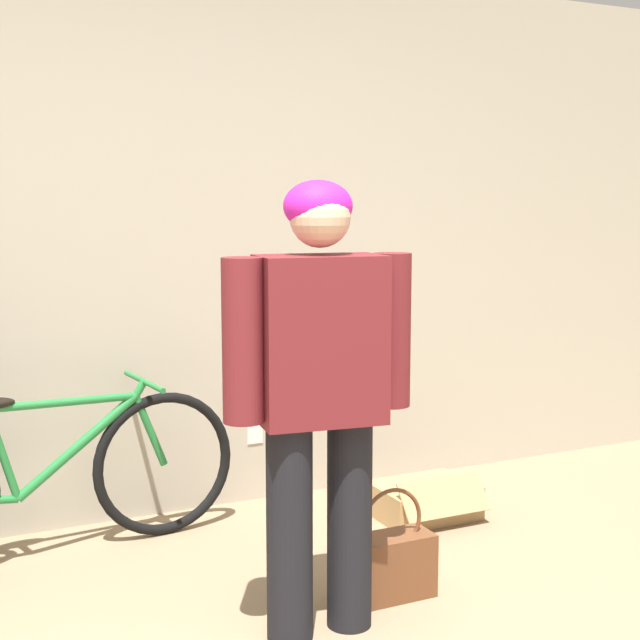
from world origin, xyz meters
name	(u,v)px	position (x,y,z in m)	size (l,w,h in m)	color
wall_back	(139,243)	(0.00, 2.34, 1.30)	(8.00, 0.07, 2.60)	#B7AD99
person	(320,378)	(0.25, 0.91, 0.90)	(0.69, 0.29, 1.56)	black
bicycle	(47,477)	(-0.50, 1.99, 0.35)	(1.68, 0.46, 0.72)	black
handbag	(391,563)	(0.61, 1.04, 0.14)	(0.32, 0.15, 0.43)	brown
cardboard_box	(424,500)	(1.19, 1.73, 0.08)	(0.46, 0.41, 0.22)	tan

